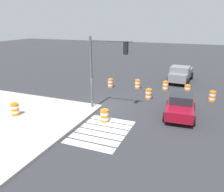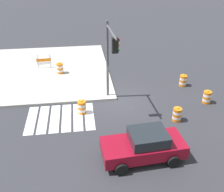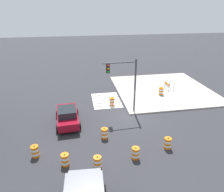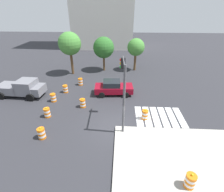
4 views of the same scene
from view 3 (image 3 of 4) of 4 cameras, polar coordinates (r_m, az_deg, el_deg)
The scene contains 14 objects.
ground_plane at distance 21.31m, azimuth 4.82°, elevation -5.28°, with size 120.00×120.00×0.00m, color #2D2D33.
sidewalk_corner at distance 28.28m, azimuth 13.63°, elevation 1.80°, with size 12.00×12.00×0.15m, color #ADA89E.
crosswalk_stripes at distance 24.48m, azimuth -1.58°, elevation -1.16°, with size 4.35×3.20×0.02m.
sports_car at distance 19.93m, azimuth -12.02°, elevation -5.27°, with size 4.41×2.36×1.63m.
traffic_barrel_near_corner at distance 23.08m, azimuth -0.01°, elevation -1.54°, with size 0.56×0.56×1.02m.
traffic_barrel_crosswalk_end at distance 17.12m, azimuth 14.90°, elevation -12.30°, with size 0.56×0.56×1.02m.
traffic_barrel_median_near at distance 15.43m, azimuth -12.66°, elevation -16.59°, with size 0.56×0.56×1.02m.
traffic_barrel_median_far at distance 14.93m, azimuth -3.97°, elevation -17.58°, with size 0.56×0.56×1.02m.
traffic_barrel_far_curb at distance 17.68m, azimuth -2.07°, elevation -10.12°, with size 0.56×0.56×1.02m.
traffic_barrel_lane_center at distance 16.75m, azimuth -20.22°, elevation -13.96°, with size 0.56×0.56×1.02m.
traffic_barrel_opposite_curb at distance 15.73m, azimuth 6.39°, elevation -15.18°, with size 0.56×0.56×1.02m.
traffic_barrel_on_sidewalk at distance 26.23m, azimuth 13.23°, elevation 1.34°, with size 0.56×0.56×1.02m.
construction_barricade at distance 28.05m, azimuth 15.01°, elevation 2.89°, with size 1.30×0.85×1.00m.
traffic_light_pole at distance 20.09m, azimuth 3.33°, elevation 5.13°, with size 0.50×3.29×5.50m.
Camera 3 is at (-18.00, 4.95, 10.27)m, focal length 33.56 mm.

